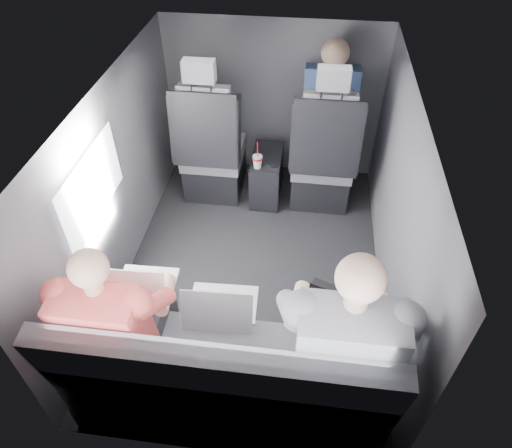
# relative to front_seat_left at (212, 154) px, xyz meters

# --- Properties ---
(floor) EXTENTS (2.60, 2.60, 0.00)m
(floor) POSITION_rel_front_seat_left_xyz_m (0.45, -0.84, -0.40)
(floor) COLOR black
(floor) RESTS_ON ground
(ceiling) EXTENTS (2.60, 2.60, 0.00)m
(ceiling) POSITION_rel_front_seat_left_xyz_m (0.45, -0.84, 0.95)
(ceiling) COLOR #B2B2AD
(ceiling) RESTS_ON panel_back
(panel_left) EXTENTS (0.02, 2.60, 1.35)m
(panel_left) POSITION_rel_front_seat_left_xyz_m (-0.45, -0.84, 0.27)
(panel_left) COLOR #56565B
(panel_left) RESTS_ON floor
(panel_right) EXTENTS (0.02, 2.60, 1.35)m
(panel_right) POSITION_rel_front_seat_left_xyz_m (1.35, -0.84, 0.27)
(panel_right) COLOR #56565B
(panel_right) RESTS_ON floor
(panel_front) EXTENTS (1.80, 0.02, 1.35)m
(panel_front) POSITION_rel_front_seat_left_xyz_m (0.45, 0.46, 0.27)
(panel_front) COLOR #56565B
(panel_front) RESTS_ON floor
(panel_back) EXTENTS (1.80, 0.02, 1.35)m
(panel_back) POSITION_rel_front_seat_left_xyz_m (0.45, -2.14, 0.27)
(panel_back) COLOR #56565B
(panel_back) RESTS_ON floor
(side_window) EXTENTS (0.02, 0.75, 0.42)m
(side_window) POSITION_rel_front_seat_left_xyz_m (-0.43, -1.14, 0.50)
(side_window) COLOR white
(side_window) RESTS_ON panel_left
(seatbelt) EXTENTS (0.35, 0.11, 0.59)m
(seatbelt) POSITION_rel_front_seat_left_xyz_m (0.90, -0.17, 0.40)
(seatbelt) COLOR black
(seatbelt) RESTS_ON front_seat_right
(front_seat_left) EXTENTS (0.52, 0.58, 1.26)m
(front_seat_left) POSITION_rel_front_seat_left_xyz_m (0.00, 0.00, 0.00)
(front_seat_left) COLOR black
(front_seat_left) RESTS_ON floor
(front_seat_right) EXTENTS (0.52, 0.58, 1.26)m
(front_seat_right) POSITION_rel_front_seat_left_xyz_m (0.90, 0.00, 0.00)
(front_seat_right) COLOR black
(front_seat_right) RESTS_ON floor
(center_console) EXTENTS (0.24, 0.48, 0.41)m
(center_console) POSITION_rel_front_seat_left_xyz_m (0.45, 0.04, -0.20)
(center_console) COLOR black
(center_console) RESTS_ON floor
(rear_bench) EXTENTS (1.60, 0.57, 0.92)m
(rear_bench) POSITION_rel_front_seat_left_xyz_m (0.45, -1.90, -0.09)
(rear_bench) COLOR slate
(rear_bench) RESTS_ON floor
(soda_cup) EXTENTS (0.08, 0.08, 0.23)m
(soda_cup) POSITION_rel_front_seat_left_xyz_m (0.39, -0.13, 0.06)
(soda_cup) COLOR white
(soda_cup) RESTS_ON center_console
(laptop_white) EXTENTS (0.32, 0.30, 0.23)m
(laptop_white) POSITION_rel_front_seat_left_xyz_m (-0.04, -1.59, 0.23)
(laptop_white) COLOR white
(laptop_white) RESTS_ON passenger_rear_left
(laptop_silver) EXTENTS (0.36, 0.32, 0.25)m
(laptop_silver) POSITION_rel_front_seat_left_xyz_m (0.40, -1.68, 0.23)
(laptop_silver) COLOR #ADADB2
(laptop_silver) RESTS_ON rear_bench
(laptop_black) EXTENTS (0.43, 0.44, 0.26)m
(laptop_black) POSITION_rel_front_seat_left_xyz_m (0.99, -1.63, 0.23)
(laptop_black) COLOR black
(laptop_black) RESTS_ON passenger_rear_right
(passenger_rear_left) EXTENTS (0.48, 0.61, 1.19)m
(passenger_rear_left) POSITION_rel_front_seat_left_xyz_m (-0.08, -1.81, 0.22)
(passenger_rear_left) COLOR #2E2E33
(passenger_rear_left) RESTS_ON rear_bench
(passenger_rear_right) EXTENTS (0.55, 0.66, 1.30)m
(passenger_rear_right) POSITION_rel_front_seat_left_xyz_m (1.00, -1.81, 0.26)
(passenger_rear_right) COLOR navy
(passenger_rear_right) RESTS_ON rear_bench
(passenger_front_right) EXTENTS (0.42, 0.42, 0.86)m
(passenger_front_right) POSITION_rel_front_seat_left_xyz_m (0.91, 0.26, 0.36)
(passenger_front_right) COLOR navy
(passenger_front_right) RESTS_ON front_seat_right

